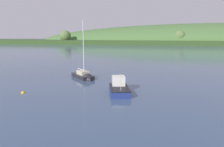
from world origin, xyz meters
TOP-DOWN VIEW (x-y plane):
  - far_shoreline_hill at (47.63, 261.49)m, footprint 529.22×137.85m
  - sailboat_midwater_white at (-13.02, 45.51)m, footprint 6.27×6.07m
  - fishing_boat_moored at (-4.42, 37.74)m, footprint 4.30×6.59m
  - mooring_buoy_foreground at (-17.00, 33.56)m, footprint 0.51×0.51m

SIDE VIEW (x-z plane):
  - mooring_buoy_foreground at x=-17.00m, z-range -0.29..0.29m
  - far_shoreline_hill at x=47.63m, z-range -21.02..21.41m
  - sailboat_midwater_white at x=-13.02m, z-range -5.42..6.00m
  - fishing_boat_moored at x=-4.42m, z-range -1.54..2.42m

